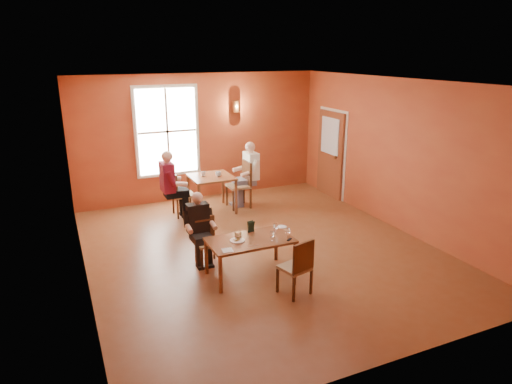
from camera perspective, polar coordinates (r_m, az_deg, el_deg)
name	(u,v)px	position (r m, az deg, el deg)	size (l,w,h in m)	color
ground	(260,249)	(8.43, 0.56, -7.20)	(6.00, 7.00, 0.01)	brown
wall_back	(200,137)	(11.13, -7.01, 6.83)	(6.00, 0.04, 3.00)	brown
wall_front	(397,246)	(5.13, 17.25, -6.41)	(6.00, 0.04, 3.00)	brown
wall_left	(77,191)	(7.25, -21.48, 0.09)	(0.04, 7.00, 3.00)	brown
wall_right	(397,155)	(9.55, 17.23, 4.44)	(0.04, 7.00, 3.00)	brown
ceiling	(261,82)	(7.69, 0.63, 13.59)	(6.00, 7.00, 0.04)	white
window	(167,131)	(10.85, -11.04, 7.44)	(1.36, 0.10, 1.96)	white
door	(330,154)	(11.39, 9.24, 4.66)	(0.12, 1.04, 2.10)	maroon
wall_sconce	(236,106)	(11.23, -2.53, 10.64)	(0.16, 0.16, 0.28)	brown
main_table	(250,257)	(7.40, -0.72, -8.16)	(1.34, 0.75, 0.63)	brown
chair_diner_main	(208,242)	(7.76, -6.06, -6.26)	(0.36, 0.36, 0.82)	#532811
diner_main	(208,232)	(7.66, -6.03, -5.05)	(0.48, 0.48, 1.20)	#402D1F
chair_empty	(295,266)	(6.85, 4.85, -9.24)	(0.39, 0.39, 0.89)	#4B2817
plate_food	(237,240)	(7.21, -2.35, -6.02)	(0.24, 0.24, 0.03)	white
sandwich	(238,236)	(7.28, -2.25, -5.49)	(0.08, 0.08, 0.10)	tan
goblet_a	(275,228)	(7.49, 2.45, -4.50)	(0.07, 0.07, 0.18)	white
goblet_b	(288,232)	(7.35, 4.03, -5.01)	(0.07, 0.07, 0.16)	white
goblet_c	(272,236)	(7.18, 2.01, -5.47)	(0.07, 0.07, 0.18)	white
menu_stand	(251,227)	(7.52, -0.63, -4.34)	(0.11, 0.06, 0.19)	black
knife	(253,246)	(7.04, -0.37, -6.71)	(0.17, 0.01, 0.00)	silver
napkin	(227,250)	(6.90, -3.59, -7.28)	(0.16, 0.16, 0.01)	silver
side_plate	(282,227)	(7.76, 3.28, -4.37)	(0.16, 0.16, 0.01)	white
sunglasses	(289,240)	(7.26, 4.18, -5.94)	(0.12, 0.04, 0.01)	black
second_table	(212,194)	(10.33, -5.54, -0.20)	(0.92, 0.92, 0.82)	brown
chair_diner_white	(238,185)	(10.50, -2.21, 0.90)	(0.47, 0.47, 1.07)	#411F0F
diner_white	(240,177)	(10.46, -2.07, 1.90)	(0.58, 0.58, 1.44)	silver
chair_diner_maroon	(184,194)	(10.13, -9.04, -0.21)	(0.43, 0.43, 0.98)	#452415
diner_maroon	(182,184)	(10.05, -9.27, 1.04)	(0.58, 0.58, 1.44)	maroon
cup_a	(218,174)	(10.18, -4.73, 2.26)	(0.13, 0.13, 0.10)	white
cup_b	(203,174)	(10.23, -6.62, 2.27)	(0.11, 0.11, 0.10)	silver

